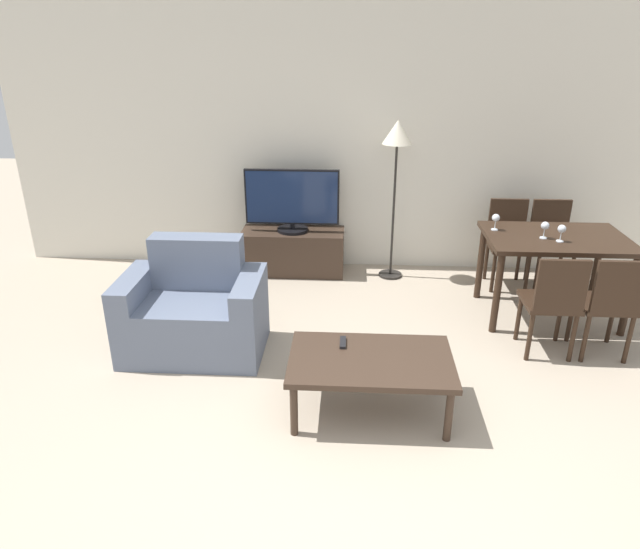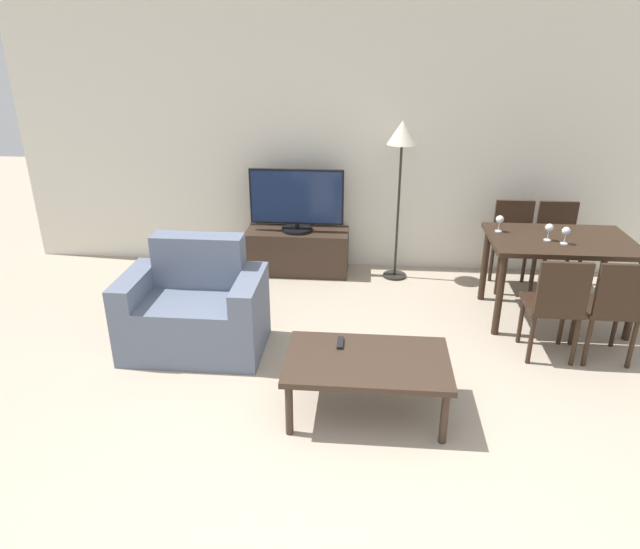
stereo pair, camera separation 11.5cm
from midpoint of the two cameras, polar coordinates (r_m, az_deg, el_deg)
name	(u,v)px [view 2 (the right image)]	position (r m, az deg, el deg)	size (l,w,h in m)	color
ground_plane	(326,535)	(3.18, 1.71, -24.56)	(18.00, 18.00, 0.00)	tan
wall_back	(355,140)	(5.95, 4.09, 13.29)	(7.08, 0.06, 2.70)	silver
armchair	(195,311)	(4.61, -11.68, -3.61)	(1.09, 0.70, 0.88)	slate
tv_stand	(297,251)	(6.01, -1.72, 2.34)	(1.06, 0.42, 0.46)	#38281E
tv	(297,201)	(5.83, -1.79, 7.40)	(0.96, 0.32, 0.64)	black
coffee_table	(367,365)	(3.76, 5.63, -8.97)	(1.07, 0.66, 0.41)	#38281E
dining_table	(560,249)	(5.28, 23.42, 2.31)	(1.19, 0.81, 0.75)	black
dining_chair_near	(555,303)	(4.66, 23.14, -2.63)	(0.40, 0.40, 0.85)	black
dining_chair_far	(557,241)	(6.04, 23.13, 3.07)	(0.40, 0.40, 0.85)	black
dining_chair_near_right	(613,305)	(4.81, 27.84, -2.71)	(0.40, 0.40, 0.85)	black
dining_chair_far_left	(513,240)	(5.92, 19.30, 3.27)	(0.40, 0.40, 0.85)	black
floor_lamp	(402,146)	(5.63, 8.76, 12.58)	(0.29, 0.29, 1.60)	black
remote_primary	(340,343)	(3.89, 2.84, -6.84)	(0.04, 0.15, 0.02)	black
wine_glass_left	(549,229)	(5.12, 22.54, 4.24)	(0.07, 0.07, 0.15)	silver
wine_glass_center	(500,220)	(5.21, 18.14, 5.16)	(0.07, 0.07, 0.15)	silver
wine_glass_right	(566,232)	(5.09, 23.98, 3.88)	(0.07, 0.07, 0.15)	silver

